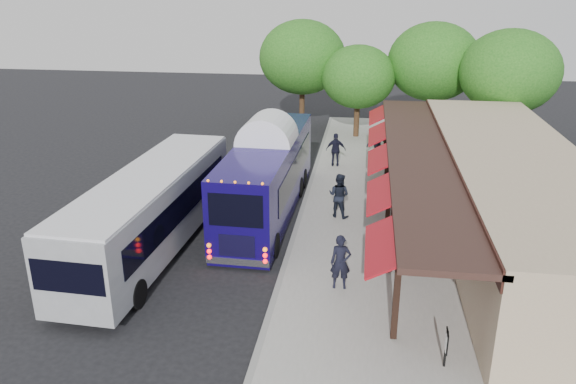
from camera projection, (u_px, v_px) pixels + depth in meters
The scene contains 15 objects.
ground at pixel (283, 269), 20.25m from camera, with size 90.00×90.00×0.00m, color black.
sidewalk at pixel (416, 230), 23.27m from camera, with size 10.00×40.00×0.15m, color #9E9B93.
curb at pixel (298, 223), 23.92m from camera, with size 0.20×40.00×0.16m, color gray.
station_shelter at pixel (507, 194), 22.20m from camera, with size 8.15×20.00×3.60m.
coach_bus at pixel (268, 172), 24.51m from camera, with size 2.62×11.25×3.57m.
city_bus at pixel (151, 208), 21.17m from camera, with size 3.01×11.62×3.10m.
ped_a at pixel (341, 262), 18.42m from camera, with size 0.68×0.45×1.86m, color black.
ped_b at pixel (339, 195), 24.09m from camera, with size 0.95×0.74×1.95m, color black.
ped_c at pixel (336, 150), 30.83m from camera, with size 1.08×0.45×1.85m, color black.
ped_d at pixel (377, 141), 32.40m from camera, with size 1.22×0.70×1.88m, color black.
sign_board at pixel (446, 343), 14.63m from camera, with size 0.07×0.49×1.08m.
tree_left at pixel (358, 77), 35.86m from camera, with size 4.74×4.74×6.07m.
tree_mid at pixel (434, 62), 35.62m from camera, with size 5.83×5.83×7.47m.
tree_right at pixel (510, 72), 32.36m from camera, with size 5.71×5.71×7.31m.
tree_far at pixel (302, 57), 37.77m from camera, with size 5.83×5.83×7.47m.
Camera 1 is at (2.72, -17.79, 9.69)m, focal length 35.00 mm.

